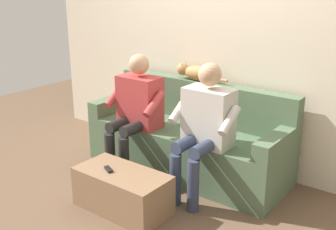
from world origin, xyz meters
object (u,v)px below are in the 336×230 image
object	(u,v)px
couch	(188,141)
coffee_table	(123,191)
remote_black	(108,169)
person_right_seated	(136,107)
cat_on_backrest	(196,72)
person_left_seated	(205,123)

from	to	relation	value
couch	coffee_table	distance (m)	0.97
remote_black	coffee_table	bearing A→B (deg)	46.32
couch	person_right_seated	size ratio (longest dim) A/B	1.72
cat_on_backrest	couch	bearing A→B (deg)	110.26
cat_on_backrest	person_right_seated	bearing A→B (deg)	62.42
couch	coffee_table	bearing A→B (deg)	90.00
person_right_seated	remote_black	size ratio (longest dim) A/B	10.41
person_right_seated	cat_on_backrest	bearing A→B (deg)	-117.58
person_right_seated	coffee_table	bearing A→B (deg)	121.95
person_left_seated	person_right_seated	size ratio (longest dim) A/B	1.01
couch	coffee_table	size ratio (longest dim) A/B	2.53
couch	remote_black	size ratio (longest dim) A/B	17.87
couch	remote_black	bearing A→B (deg)	83.70
coffee_table	remote_black	xyz separation A→B (m)	(0.11, 0.04, 0.18)
couch	cat_on_backrest	distance (m)	0.69
person_left_seated	person_right_seated	bearing A→B (deg)	-0.03
person_left_seated	person_right_seated	xyz separation A→B (m)	(0.78, -0.00, -0.01)
remote_black	person_right_seated	bearing A→B (deg)	138.28
person_right_seated	remote_black	distance (m)	0.79
cat_on_backrest	person_left_seated	bearing A→B (deg)	129.75
person_left_seated	cat_on_backrest	xyz separation A→B (m)	(0.48, -0.58, 0.27)
coffee_table	remote_black	size ratio (longest dim) A/B	7.07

